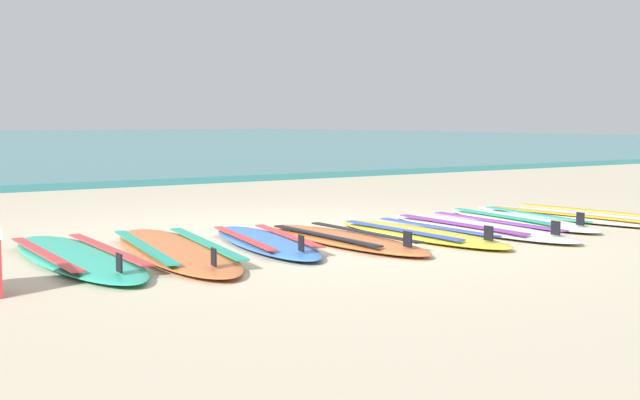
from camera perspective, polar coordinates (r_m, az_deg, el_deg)
ground_plane at (r=7.22m, az=-0.68°, el=-2.37°), size 80.00×80.00×0.00m
surfboard_0 at (r=6.14m, az=-15.66°, el=-3.58°), size 0.74×2.41×0.18m
surfboard_1 at (r=6.31m, az=-9.49°, el=-3.23°), size 1.09×2.57×0.18m
surfboard_2 at (r=6.65m, az=-3.60°, el=-2.73°), size 0.91×2.04×0.18m
surfboard_3 at (r=6.80m, az=1.59°, el=-2.55°), size 0.58×2.06×0.18m
surfboard_4 at (r=7.17m, az=6.50°, el=-2.18°), size 0.58×2.08×0.18m
surfboard_5 at (r=7.65m, az=10.32°, el=-1.75°), size 0.72×2.33×0.18m
surfboard_6 at (r=8.31m, az=12.92°, el=-1.25°), size 0.84×2.13×0.18m
surfboard_7 at (r=8.69m, az=16.90°, el=-1.06°), size 0.87×2.62×0.18m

